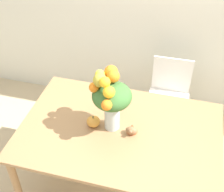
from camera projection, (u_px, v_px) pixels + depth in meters
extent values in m
plane|color=tan|center=(119.00, 187.00, 2.96)|extent=(12.00, 12.00, 0.00)
cube|color=#9E754C|center=(120.00, 131.00, 2.47)|extent=(1.58, 1.05, 0.03)
cylinder|color=#9E754C|center=(18.00, 188.00, 2.52)|extent=(0.06, 0.06, 0.75)
cylinder|color=#9E754C|center=(61.00, 112.00, 3.21)|extent=(0.06, 0.06, 0.75)
cylinder|color=#9E754C|center=(207.00, 140.00, 2.92)|extent=(0.06, 0.06, 0.75)
cylinder|color=silver|center=(112.00, 115.00, 2.41)|extent=(0.12, 0.12, 0.26)
cylinder|color=silver|center=(112.00, 121.00, 2.45)|extent=(0.11, 0.11, 0.12)
cylinder|color=#38662D|center=(115.00, 111.00, 2.38)|extent=(0.01, 0.00, 0.32)
cylinder|color=#38662D|center=(114.00, 109.00, 2.40)|extent=(0.01, 0.01, 0.32)
cylinder|color=#38662D|center=(110.00, 109.00, 2.40)|extent=(0.01, 0.01, 0.32)
cylinder|color=#38662D|center=(109.00, 112.00, 2.38)|extent=(0.01, 0.01, 0.32)
cylinder|color=#38662D|center=(112.00, 113.00, 2.36)|extent=(0.01, 0.01, 0.32)
ellipsoid|color=#38662D|center=(112.00, 96.00, 2.29)|extent=(0.30, 0.30, 0.18)
sphere|color=orange|center=(111.00, 72.00, 2.31)|extent=(0.10, 0.10, 0.10)
sphere|color=yellow|center=(100.00, 75.00, 2.27)|extent=(0.07, 0.07, 0.07)
sphere|color=orange|center=(94.00, 87.00, 2.25)|extent=(0.08, 0.08, 0.08)
sphere|color=yellow|center=(109.00, 92.00, 2.15)|extent=(0.09, 0.09, 0.09)
sphere|color=orange|center=(113.00, 76.00, 2.24)|extent=(0.09, 0.09, 0.09)
sphere|color=orange|center=(107.00, 105.00, 2.15)|extent=(0.08, 0.08, 0.08)
sphere|color=#AD9E33|center=(100.00, 80.00, 2.20)|extent=(0.10, 0.10, 0.10)
sphere|color=yellow|center=(105.00, 82.00, 2.15)|extent=(0.08, 0.08, 0.08)
ellipsoid|color=gold|center=(93.00, 121.00, 2.47)|extent=(0.11, 0.11, 0.09)
cylinder|color=brown|center=(93.00, 117.00, 2.44)|extent=(0.01, 0.01, 0.02)
ellipsoid|color=#936642|center=(131.00, 131.00, 2.41)|extent=(0.09, 0.06, 0.07)
cone|color=#C64C23|center=(132.00, 128.00, 2.42)|extent=(0.09, 0.09, 0.07)
sphere|color=#936642|center=(131.00, 132.00, 2.36)|extent=(0.03, 0.03, 0.03)
cube|color=white|center=(168.00, 103.00, 3.21)|extent=(0.43, 0.43, 0.02)
cylinder|color=white|center=(147.00, 127.00, 3.26)|extent=(0.04, 0.04, 0.44)
cylinder|color=white|center=(180.00, 133.00, 3.20)|extent=(0.04, 0.04, 0.44)
cylinder|color=white|center=(152.00, 106.00, 3.52)|extent=(0.04, 0.04, 0.44)
cylinder|color=white|center=(182.00, 111.00, 3.45)|extent=(0.04, 0.04, 0.44)
cube|color=white|center=(172.00, 75.00, 3.22)|extent=(0.40, 0.03, 0.40)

